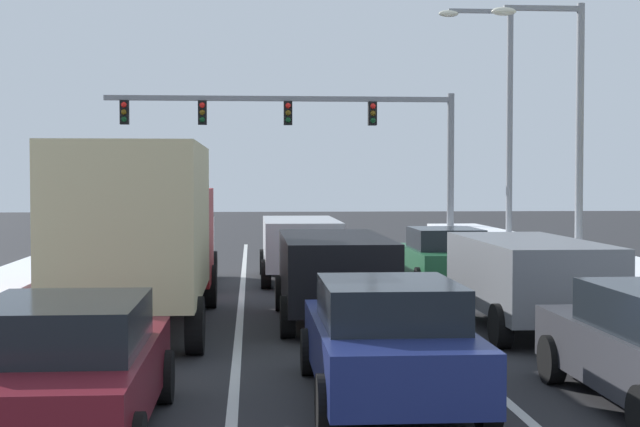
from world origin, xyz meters
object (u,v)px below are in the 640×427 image
at_px(box_truck_left_lane_second, 140,227).
at_px(street_lamp_right_mid, 567,112).
at_px(suv_silver_center_lane_third, 300,243).
at_px(suv_white_left_lane_third, 173,246).
at_px(sedan_navy_center_lane_nearest, 388,340).
at_px(suv_black_center_lane_second, 334,270).
at_px(street_lamp_right_far, 500,109).
at_px(traffic_light_gantry, 321,126).
at_px(suv_gray_right_lane_second, 528,276).
at_px(sedan_maroon_left_lane_nearest, 65,369).
at_px(sedan_green_right_lane_third, 444,257).

bearing_deg(box_truck_left_lane_second, street_lamp_right_mid, 38.84).
xyz_separation_m(suv_silver_center_lane_third, suv_white_left_lane_third, (-3.36, -0.63, 0.00)).
bearing_deg(suv_silver_center_lane_third, suv_white_left_lane_third, -169.39).
bearing_deg(sedan_navy_center_lane_nearest, suv_white_left_lane_third, 105.89).
bearing_deg(box_truck_left_lane_second, suv_black_center_lane_second, 10.93).
relative_size(box_truck_left_lane_second, street_lamp_right_far, 0.82).
height_order(suv_silver_center_lane_third, traffic_light_gantry, traffic_light_gantry).
height_order(suv_white_left_lane_third, street_lamp_right_mid, street_lamp_right_mid).
bearing_deg(suv_gray_right_lane_second, suv_black_center_lane_second, 159.69).
distance_m(suv_gray_right_lane_second, traffic_light_gantry, 21.57).
bearing_deg(traffic_light_gantry, sedan_maroon_left_lane_nearest, -99.72).
xyz_separation_m(suv_black_center_lane_second, street_lamp_right_far, (7.17, 14.80, 4.19)).
distance_m(sedan_navy_center_lane_nearest, suv_white_left_lane_third, 13.67).
relative_size(suv_silver_center_lane_third, box_truck_left_lane_second, 0.68).
xyz_separation_m(traffic_light_gantry, street_lamp_right_far, (5.97, -5.03, 0.32)).
bearing_deg(sedan_green_right_lane_third, street_lamp_right_mid, 30.52).
relative_size(sedan_green_right_lane_third, traffic_light_gantry, 0.32).
bearing_deg(sedan_navy_center_lane_nearest, suv_silver_center_lane_third, 91.59).
xyz_separation_m(sedan_navy_center_lane_nearest, suv_white_left_lane_third, (-3.74, 13.14, 0.25)).
bearing_deg(street_lamp_right_far, box_truck_left_lane_second, -124.80).
relative_size(sedan_green_right_lane_third, sedan_navy_center_lane_nearest, 1.00).
height_order(suv_black_center_lane_second, sedan_maroon_left_lane_nearest, suv_black_center_lane_second).
height_order(sedan_navy_center_lane_nearest, suv_white_left_lane_third, suv_white_left_lane_third).
height_order(sedan_green_right_lane_third, street_lamp_right_mid, street_lamp_right_mid).
bearing_deg(suv_white_left_lane_third, sedan_green_right_lane_third, -8.42).
distance_m(street_lamp_right_mid, street_lamp_right_far, 6.76).
height_order(suv_gray_right_lane_second, suv_white_left_lane_third, same).
bearing_deg(sedan_maroon_left_lane_nearest, street_lamp_right_mid, 55.88).
height_order(sedan_maroon_left_lane_nearest, street_lamp_right_mid, street_lamp_right_mid).
relative_size(sedan_green_right_lane_third, suv_black_center_lane_second, 0.92).
bearing_deg(street_lamp_right_far, traffic_light_gantry, 139.87).
distance_m(sedan_green_right_lane_third, box_truck_left_lane_second, 9.52).
distance_m(sedan_navy_center_lane_nearest, street_lamp_right_far, 22.76).
relative_size(street_lamp_right_mid, street_lamp_right_far, 0.88).
xyz_separation_m(suv_silver_center_lane_third, street_lamp_right_mid, (7.55, 0.67, 3.62)).
bearing_deg(suv_black_center_lane_second, sedan_maroon_left_lane_nearest, -114.13).
xyz_separation_m(sedan_maroon_left_lane_nearest, suv_white_left_lane_third, (-0.07, 14.69, 0.25)).
height_order(suv_black_center_lane_second, street_lamp_right_mid, street_lamp_right_mid).
relative_size(sedan_navy_center_lane_nearest, suv_black_center_lane_second, 0.92).
bearing_deg(street_lamp_right_far, suv_gray_right_lane_second, -103.12).
bearing_deg(sedan_green_right_lane_third, box_truck_left_lane_second, -137.12).
height_order(suv_silver_center_lane_third, street_lamp_right_far, street_lamp_right_far).
xyz_separation_m(sedan_navy_center_lane_nearest, box_truck_left_lane_second, (-3.71, 5.69, 1.14)).
height_order(suv_gray_right_lane_second, sedan_maroon_left_lane_nearest, suv_gray_right_lane_second).
distance_m(suv_silver_center_lane_third, street_lamp_right_far, 11.30).
relative_size(suv_gray_right_lane_second, traffic_light_gantry, 0.35).
distance_m(suv_black_center_lane_second, box_truck_left_lane_second, 3.77).
xyz_separation_m(suv_silver_center_lane_third, sedan_maroon_left_lane_nearest, (-3.29, -15.32, -0.25)).
distance_m(sedan_navy_center_lane_nearest, suv_black_center_lane_second, 6.39).
height_order(suv_black_center_lane_second, box_truck_left_lane_second, box_truck_left_lane_second).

